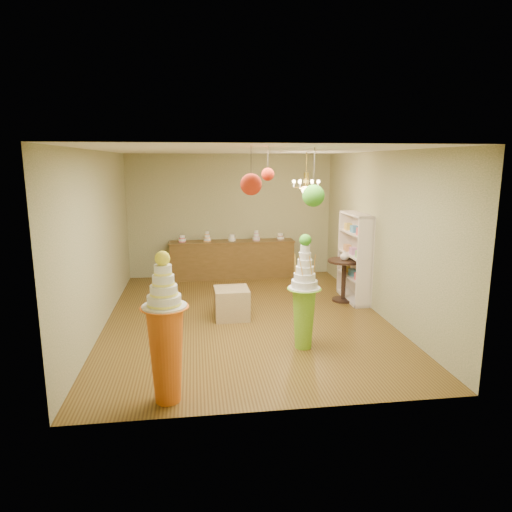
{
  "coord_description": "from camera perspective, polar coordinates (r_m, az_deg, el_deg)",
  "views": [
    {
      "loc": [
        -0.89,
        -7.96,
        2.81
      ],
      "look_at": [
        0.19,
        0.0,
        1.15
      ],
      "focal_mm": 32.0,
      "sensor_mm": 36.0,
      "label": 1
    }
  ],
  "objects": [
    {
      "name": "ceiling",
      "position": [
        8.01,
        -1.39,
        13.05
      ],
      "size": [
        6.5,
        6.5,
        0.0
      ],
      "primitive_type": "plane",
      "rotation": [
        3.14,
        0.0,
        0.0
      ],
      "color": "silver",
      "rests_on": "ground"
    },
    {
      "name": "shelving_unit",
      "position": [
        9.53,
        12.25,
        -0.13
      ],
      "size": [
        0.33,
        1.2,
        1.8
      ],
      "color": "beige",
      "rests_on": "floor"
    },
    {
      "name": "pom_red_right",
      "position": [
        5.83,
        1.49,
        10.17
      ],
      "size": [
        0.16,
        0.16,
        0.43
      ],
      "color": "#3A3429",
      "rests_on": "ceiling"
    },
    {
      "name": "chandelier",
      "position": [
        9.39,
        6.26,
        8.53
      ],
      "size": [
        0.7,
        0.7,
        0.85
      ],
      "rotation": [
        0.0,
        0.0,
        -0.25
      ],
      "color": "gold",
      "rests_on": "ceiling"
    },
    {
      "name": "round_table",
      "position": [
        9.47,
        10.93,
        -2.29
      ],
      "size": [
        0.72,
        0.72,
        0.86
      ],
      "rotation": [
        0.0,
        0.0,
        -0.07
      ],
      "color": "black",
      "rests_on": "floor"
    },
    {
      "name": "vase",
      "position": [
        9.38,
        11.02,
        0.09
      ],
      "size": [
        0.22,
        0.22,
        0.19
      ],
      "primitive_type": "imported",
      "rotation": [
        0.0,
        0.0,
        -0.23
      ],
      "color": "beige",
      "rests_on": "round_table"
    },
    {
      "name": "pom_red_left",
      "position": [
        5.52,
        -0.62,
        8.94
      ],
      "size": [
        0.26,
        0.26,
        0.58
      ],
      "color": "#3A3429",
      "rests_on": "ceiling"
    },
    {
      "name": "wall_back",
      "position": [
        11.32,
        -3.17,
        5.03
      ],
      "size": [
        5.0,
        0.04,
        3.0
      ],
      "primitive_type": "cube",
      "color": "gray",
      "rests_on": "ground"
    },
    {
      "name": "wall_left",
      "position": [
        8.23,
        -18.92,
        1.89
      ],
      "size": [
        0.04,
        6.5,
        3.0
      ],
      "primitive_type": "cube",
      "color": "gray",
      "rests_on": "ground"
    },
    {
      "name": "pedestal_green",
      "position": [
        6.98,
        6.01,
        -5.93
      ],
      "size": [
        0.53,
        0.53,
        1.77
      ],
      "rotation": [
        0.0,
        0.0,
        -0.11
      ],
      "color": "#78B929",
      "rests_on": "floor"
    },
    {
      "name": "floor",
      "position": [
        8.49,
        -1.29,
        -7.65
      ],
      "size": [
        6.5,
        6.5,
        0.0
      ],
      "primitive_type": "plane",
      "color": "#553D17",
      "rests_on": "ground"
    },
    {
      "name": "pom_green_mid",
      "position": [
        6.22,
        7.2,
        7.49
      ],
      "size": [
        0.3,
        0.3,
        0.78
      ],
      "color": "#3A3429",
      "rests_on": "ceiling"
    },
    {
      "name": "sideboard",
      "position": [
        11.21,
        -3.0,
        -0.33
      ],
      "size": [
        3.04,
        0.54,
        1.16
      ],
      "color": "brown",
      "rests_on": "floor"
    },
    {
      "name": "wall_front",
      "position": [
        4.97,
        2.85,
        -3.62
      ],
      "size": [
        5.0,
        0.04,
        3.0
      ],
      "primitive_type": "cube",
      "color": "gray",
      "rests_on": "ground"
    },
    {
      "name": "burlap_riser",
      "position": [
        8.37,
        -3.07,
        -5.92
      ],
      "size": [
        0.63,
        0.63,
        0.56
      ],
      "primitive_type": "cube",
      "rotation": [
        0.0,
        0.0,
        0.02
      ],
      "color": "#8F774E",
      "rests_on": "floor"
    },
    {
      "name": "pedestal_orange",
      "position": [
        5.52,
        -11.19,
        -10.52
      ],
      "size": [
        0.63,
        0.63,
        1.83
      ],
      "rotation": [
        0.0,
        0.0,
        -0.25
      ],
      "color": "orange",
      "rests_on": "floor"
    },
    {
      "name": "wall_right",
      "position": [
        8.75,
        15.18,
        2.67
      ],
      "size": [
        0.04,
        6.5,
        3.0
      ],
      "primitive_type": "cube",
      "color": "gray",
      "rests_on": "ground"
    }
  ]
}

